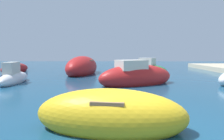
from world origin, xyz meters
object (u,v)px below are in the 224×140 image
moored_boat_6 (15,69)px  moored_boat_7 (82,68)px  moored_boat_3 (149,69)px  moored_boat_10 (110,115)px  moored_boat_0 (136,76)px  moored_boat_2 (14,78)px

moored_boat_6 → moored_boat_7: bearing=-89.4°
moored_boat_3 → moored_boat_6: size_ratio=0.95×
moored_boat_6 → moored_boat_10: (10.14, -14.33, 0.05)m
moored_boat_6 → moored_boat_7: 7.44m
moored_boat_6 → moored_boat_10: 17.56m
moored_boat_0 → moored_boat_3: (2.10, 6.67, -0.08)m
moored_boat_2 → moored_boat_7: bearing=-38.3°
moored_boat_10 → moored_boat_6: bearing=-47.8°
moored_boat_7 → moored_boat_10: moored_boat_7 is taller
moored_boat_2 → moored_boat_10: (6.46, -7.29, 0.01)m
moored_boat_10 → moored_boat_7: bearing=-70.3°
moored_boat_6 → moored_boat_0: bearing=-109.8°
moored_boat_2 → moored_boat_10: moored_boat_2 is taller
moored_boat_7 → moored_boat_0: bearing=44.8°
moored_boat_0 → moored_boat_6: (-11.65, 7.48, -0.18)m
moored_boat_3 → moored_boat_7: size_ratio=0.57×
moored_boat_7 → moored_boat_10: bearing=20.9°
moored_boat_10 → moored_boat_0: bearing=-95.5°
moored_boat_6 → moored_boat_10: moored_boat_10 is taller
moored_boat_3 → moored_boat_2: bearing=-103.0°
moored_boat_6 → moored_boat_10: size_ratio=0.91×
moored_boat_0 → moored_boat_2: size_ratio=1.48×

